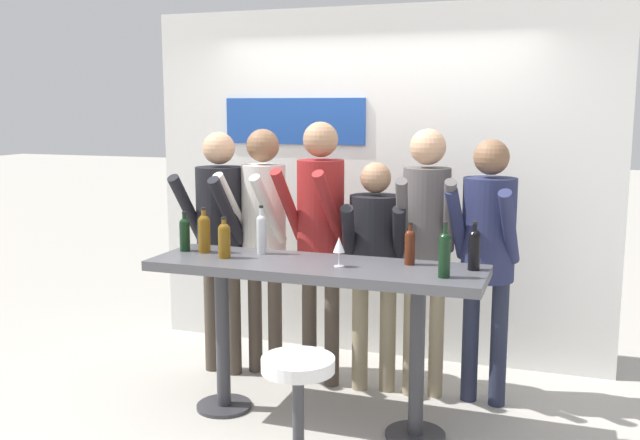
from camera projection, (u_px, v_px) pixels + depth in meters
name	position (u px, v px, depth m)	size (l,w,h in m)	color
ground_plane	(315.00, 421.00, 4.46)	(40.00, 40.00, 0.00)	#B2ADA3
back_wall	(374.00, 184.00, 5.54)	(3.64, 0.12, 2.70)	silver
tasting_table	(315.00, 291.00, 4.33)	(2.04, 0.60, 1.02)	#4C4C51
bar_stool	(298.00, 402.00, 3.62)	(0.39, 0.39, 0.70)	#333338
person_far_left	(220.00, 225.00, 5.12)	(0.45, 0.57, 1.77)	#473D33
person_left	(263.00, 222.00, 5.09)	(0.44, 0.57, 1.79)	#473D33
person_center_left	(320.00, 221.00, 4.90)	(0.44, 0.58, 1.85)	#473D33
person_center	(375.00, 252.00, 4.81)	(0.48, 0.57, 1.58)	gray
person_center_right	(426.00, 230.00, 4.68)	(0.43, 0.57, 1.81)	gray
person_right	(488.00, 242.00, 4.57)	(0.45, 0.57, 1.75)	#23283D
wine_bottle_0	(474.00, 248.00, 4.10)	(0.07, 0.07, 0.28)	black
wine_bottle_1	(445.00, 253.00, 3.92)	(0.07, 0.07, 0.31)	black
wine_bottle_2	(224.00, 239.00, 4.43)	(0.08, 0.08, 0.26)	brown
wine_bottle_3	(261.00, 232.00, 4.55)	(0.06, 0.06, 0.31)	#B7BCC1
wine_bottle_4	(185.00, 233.00, 4.64)	(0.07, 0.07, 0.26)	black
wine_bottle_5	(204.00, 232.00, 4.59)	(0.08, 0.08, 0.29)	brown
wine_bottle_6	(410.00, 245.00, 4.24)	(0.06, 0.06, 0.26)	#4C1E0F
wine_glass_0	(339.00, 246.00, 4.18)	(0.07, 0.07, 0.18)	silver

